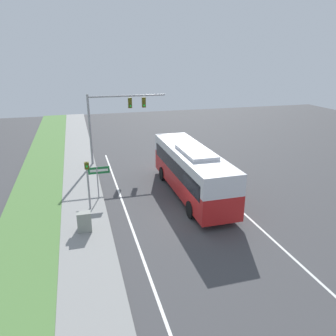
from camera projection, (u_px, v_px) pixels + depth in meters
ground_plane at (189, 218)px, 20.28m from camera, size 80.00×80.00×0.00m
sidewalk at (86, 231)px, 18.65m from camera, size 2.80×80.00×0.12m
grass_verge at (26, 239)px, 17.83m from camera, size 3.60×80.00×0.10m
lane_divider_near at (131, 226)px, 19.34m from camera, size 0.14×30.00×0.01m
lane_divider_far at (241, 211)px, 21.21m from camera, size 0.14×30.00×0.01m
bus at (192, 169)px, 23.07m from camera, size 2.75×10.83×3.55m
signal_gantry at (113, 114)px, 29.13m from camera, size 6.97×0.41×6.38m
pedestrian_signal at (88, 178)px, 20.60m from camera, size 0.28×0.34×3.27m
street_sign at (98, 176)px, 22.31m from camera, size 1.43×0.08×2.44m
utility_cabinet at (84, 222)px, 18.36m from camera, size 0.78×0.51×1.15m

